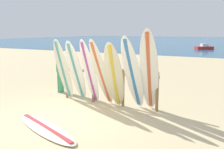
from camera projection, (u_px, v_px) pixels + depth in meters
name	position (u px, v px, depth m)	size (l,w,h in m)	color
ground_plane	(58.00, 119.00, 6.58)	(120.00, 120.00, 0.00)	#D3BC8C
ocean_water	(223.00, 41.00, 57.04)	(120.00, 80.00, 0.01)	#1E5984
surfboard_rack	(108.00, 81.00, 7.83)	(3.38, 0.09, 1.16)	olive
surfboard_leaning_far_left	(63.00, 70.00, 8.19)	(0.60, 0.74, 2.09)	silver
surfboard_leaning_left	(76.00, 72.00, 7.96)	(0.56, 1.02, 2.05)	white
surfboard_leaning_center_left	(90.00, 72.00, 7.73)	(0.57, 0.81, 2.10)	white
surfboard_leaning_center	(101.00, 73.00, 7.46)	(0.62, 1.06, 2.12)	silver
surfboard_leaning_center_right	(114.00, 76.00, 7.22)	(0.64, 0.95, 2.04)	beige
surfboard_leaning_right	(133.00, 74.00, 7.07)	(0.68, 1.06, 2.22)	white
surfboard_leaning_far_right	(149.00, 72.00, 6.83)	(0.69, 1.13, 2.41)	white
surfboard_lying_on_sand	(46.00, 128.00, 5.87)	(2.56, 1.41, 0.08)	white
beachgoer_standing	(60.00, 68.00, 9.31)	(0.23, 0.31, 1.73)	#3F9966
small_boat_offshore	(204.00, 47.00, 31.53)	(2.32, 2.11, 0.71)	#B22D28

